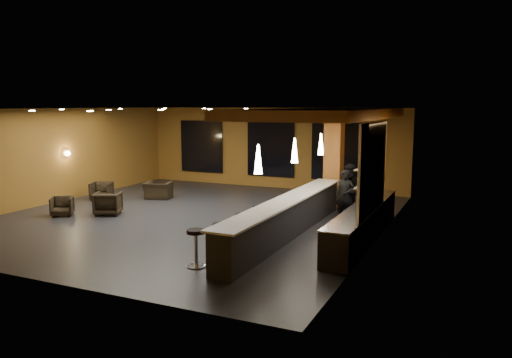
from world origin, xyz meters
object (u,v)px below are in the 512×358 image
at_px(bar_stool_2, 243,224).
at_px(bar_counter, 288,218).
at_px(bar_stool_5, 287,201).
at_px(bar_stool_6, 299,197).
at_px(pendant_0, 258,159).
at_px(pendant_2, 321,144).
at_px(staff_a, 345,195).
at_px(bar_stool_1, 220,235).
at_px(prep_counter, 363,224).
at_px(staff_b, 351,190).
at_px(staff_c, 368,192).
at_px(armchair_b, 108,203).
at_px(bar_stool_4, 279,210).
at_px(bar_stool_0, 196,243).
at_px(armchair_d, 158,190).
at_px(bar_stool_3, 259,215).
at_px(pendant_1, 295,150).
at_px(armchair_a, 62,206).
at_px(armchair_c, 102,191).

bearing_deg(bar_stool_2, bar_counter, 54.83).
xyz_separation_m(bar_stool_5, bar_stool_6, (0.07, 0.95, 0.01)).
distance_m(pendant_0, pendant_2, 5.00).
bearing_deg(bar_counter, staff_a, 69.22).
bearing_deg(bar_stool_1, prep_counter, 45.10).
xyz_separation_m(prep_counter, staff_b, (-1.06, 2.90, 0.42)).
bearing_deg(staff_c, staff_b, 160.41).
relative_size(staff_c, armchair_b, 2.03).
xyz_separation_m(bar_stool_4, bar_stool_6, (-0.20, 2.29, -0.00)).
height_order(staff_a, bar_stool_0, staff_a).
relative_size(armchair_d, bar_stool_2, 1.27).
xyz_separation_m(pendant_0, armchair_b, (-6.41, 2.07, -1.97)).
xyz_separation_m(prep_counter, bar_stool_1, (-2.85, -2.86, 0.07)).
distance_m(prep_counter, armchair_d, 9.00).
xyz_separation_m(armchair_b, bar_stool_3, (5.53, -0.05, 0.12)).
xyz_separation_m(pendant_0, bar_stool_6, (-0.86, 5.31, -1.86)).
distance_m(bar_counter, bar_stool_1, 2.51).
bearing_deg(bar_stool_6, pendant_2, -19.84).
distance_m(staff_c, bar_stool_4, 3.17).
relative_size(pendant_1, bar_stool_1, 0.89).
bearing_deg(armchair_a, bar_stool_3, -29.57).
bearing_deg(staff_a, bar_stool_3, -132.21).
distance_m(pendant_2, armchair_b, 7.32).
xyz_separation_m(bar_stool_1, bar_stool_6, (-0.01, 5.67, -0.01)).
height_order(pendant_0, armchair_d, pendant_0).
relative_size(pendant_2, bar_stool_3, 0.90).
relative_size(bar_counter, bar_stool_1, 10.14).
xyz_separation_m(staff_b, staff_c, (0.59, -0.12, -0.01)).
height_order(pendant_1, staff_a, pendant_1).
bearing_deg(armchair_a, pendant_2, -9.88).
bearing_deg(bar_stool_6, staff_c, -0.84).
xyz_separation_m(armchair_a, armchair_c, (-0.73, 2.70, 0.03)).
height_order(staff_a, armchair_c, staff_a).
height_order(bar_counter, pendant_0, pendant_0).
distance_m(bar_stool_4, bar_stool_6, 2.30).
height_order(staff_b, bar_stool_1, staff_b).
bearing_deg(armchair_a, prep_counter, -28.53).
distance_m(pendant_0, armchair_c, 9.53).
xyz_separation_m(armchair_a, bar_stool_0, (6.77, -2.69, 0.23)).
relative_size(bar_counter, pendant_1, 11.43).
height_order(pendant_0, bar_stool_6, pendant_0).
bearing_deg(staff_a, bar_stool_2, -121.66).
bearing_deg(armchair_a, pendant_1, -26.75).
relative_size(armchair_d, bar_stool_4, 1.30).
bearing_deg(armchair_a, armchair_d, 38.72).
xyz_separation_m(pendant_2, bar_stool_4, (-0.66, -1.98, -1.86)).
height_order(pendant_1, bar_stool_3, pendant_1).
xyz_separation_m(staff_a, armchair_a, (-8.64, -3.21, -0.48)).
relative_size(armchair_d, bar_stool_3, 1.28).
relative_size(armchair_d, bar_stool_1, 1.27).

